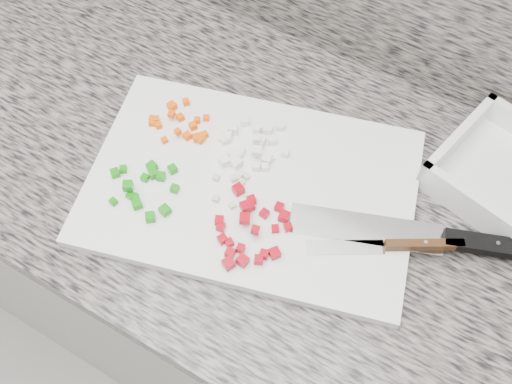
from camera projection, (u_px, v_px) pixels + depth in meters
cabinet at (237, 270)px, 1.33m from camera, size 3.92×0.62×0.86m
countertop at (229, 162)px, 0.94m from camera, size 3.96×0.64×0.04m
cutting_board at (251, 186)px, 0.88m from camera, size 0.57×0.45×0.02m
carrot_pile at (181, 124)px, 0.93m from camera, size 0.11×0.10×0.02m
onion_pile at (248, 145)px, 0.91m from camera, size 0.12×0.12×0.02m
green_pepper_pile at (146, 186)px, 0.87m from camera, size 0.12×0.11×0.02m
red_pepper_pile at (250, 229)px, 0.83m from camera, size 0.12×0.13×0.03m
garlic_pile at (234, 185)px, 0.87m from camera, size 0.06×0.07×0.01m
chef_knife at (450, 240)px, 0.82m from camera, size 0.36×0.16×0.02m
paring_knife at (404, 246)px, 0.82m from camera, size 0.20×0.13×0.02m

